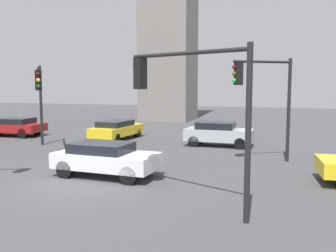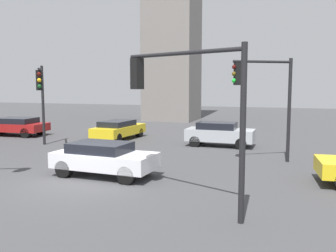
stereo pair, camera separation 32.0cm
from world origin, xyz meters
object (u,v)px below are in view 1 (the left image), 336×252
(traffic_light_3, at_px, (186,91))
(car_4, at_px, (218,133))
(traffic_light_1, at_px, (263,88))
(traffic_light_0, at_px, (40,89))
(car_2, at_px, (117,129))
(car_0, at_px, (11,126))
(car_1, at_px, (105,158))

(traffic_light_3, bearing_deg, car_4, -60.77)
(traffic_light_1, distance_m, traffic_light_3, 7.31)
(traffic_light_0, relative_size, traffic_light_1, 0.98)
(traffic_light_0, height_order, traffic_light_1, traffic_light_1)
(traffic_light_0, distance_m, car_2, 6.08)
(traffic_light_3, bearing_deg, car_0, -11.21)
(car_4, bearing_deg, car_0, -179.19)
(car_4, bearing_deg, traffic_light_1, -55.55)
(traffic_light_0, height_order, car_1, traffic_light_0)
(car_1, distance_m, car_2, 9.99)
(traffic_light_0, bearing_deg, car_1, 19.96)
(traffic_light_3, xyz_separation_m, car_1, (-3.98, 2.56, -2.72))
(traffic_light_1, distance_m, car_2, 11.04)
(traffic_light_1, bearing_deg, car_2, -57.08)
(car_0, bearing_deg, car_4, 176.10)
(car_2, bearing_deg, car_0, 99.02)
(traffic_light_0, relative_size, car_2, 1.06)
(traffic_light_3, bearing_deg, traffic_light_1, -79.84)
(car_0, height_order, car_4, car_4)
(traffic_light_0, bearing_deg, car_0, -162.69)
(traffic_light_3, distance_m, car_1, 5.46)
(traffic_light_1, relative_size, car_0, 1.01)
(car_0, xyz_separation_m, car_1, (11.75, -8.58, 0.03))
(traffic_light_3, distance_m, car_0, 19.47)
(car_4, bearing_deg, car_2, 175.87)
(car_2, height_order, car_4, car_4)
(traffic_light_1, bearing_deg, traffic_light_3, 44.92)
(car_0, xyz_separation_m, car_4, (14.72, 0.08, 0.05))
(traffic_light_3, distance_m, car_4, 11.58)
(car_0, bearing_deg, car_2, -179.60)
(traffic_light_3, height_order, car_2, traffic_light_3)
(car_4, bearing_deg, car_1, -108.41)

